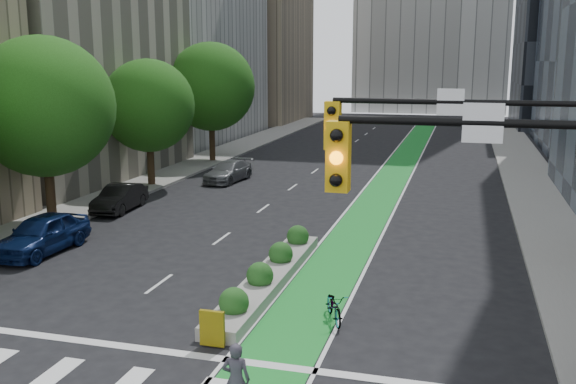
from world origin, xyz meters
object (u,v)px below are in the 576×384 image
Objects in this scene: median_planter at (269,274)px; parked_car_left_far at (228,171)px; bicycle at (334,306)px; parked_car_left_mid at (120,198)px; parked_car_left_near at (42,234)px; cyclist at (236,380)px.

median_planter is 19.56m from parked_car_left_far.
bicycle is 0.39× the size of parked_car_left_far.
parked_car_left_mid is at bearing 141.39° from median_planter.
parked_car_left_near is 7.51m from parked_car_left_mid.
median_planter is at bearing -58.77° from parked_car_left_far.
parked_car_left_mid is (-12.50, 16.83, -0.18)m from cyclist.
parked_car_left_far reaches higher than median_planter.
parked_car_left_mid is at bearing 116.98° from bicycle.
parked_car_left_mid is 9.54m from parked_car_left_far.
parked_car_left_far is at bearing -77.16° from cyclist.
cyclist reaches higher than parked_car_left_near.
parked_car_left_far is at bearing 70.73° from parked_car_left_mid.
parked_car_left_far is at bearing 85.69° from parked_car_left_near.
median_planter is 6.01× the size of cyclist.
parked_car_left_near is at bearing 140.42° from bicycle.
bicycle is at bearing -108.32° from cyclist.
median_planter is 9.98m from parked_car_left_near.
parked_car_left_mid is at bearing -61.57° from cyclist.
parked_car_left_near is (-11.71, 9.37, -0.06)m from cyclist.
cyclist reaches higher than parked_car_left_far.
cyclist is at bearing -123.78° from bicycle.
cyclist reaches higher than bicycle.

